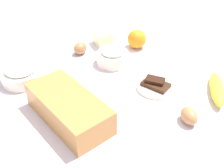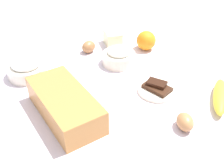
# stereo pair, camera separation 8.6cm
# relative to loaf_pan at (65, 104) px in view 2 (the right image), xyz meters

# --- Properties ---
(ground_plane) EXTENTS (2.40, 2.40, 0.02)m
(ground_plane) POSITION_rel_loaf_pan_xyz_m (0.00, -0.17, -0.05)
(ground_plane) COLOR silver
(loaf_pan) EXTENTS (0.29, 0.15, 0.08)m
(loaf_pan) POSITION_rel_loaf_pan_xyz_m (0.00, 0.00, 0.00)
(loaf_pan) COLOR #B77A3D
(loaf_pan) RESTS_ON ground_plane
(flour_bowl) EXTENTS (0.13, 0.13, 0.07)m
(flour_bowl) POSITION_rel_loaf_pan_xyz_m (0.14, -0.31, -0.01)
(flour_bowl) COLOR silver
(flour_bowl) RESTS_ON ground_plane
(sugar_bowl) EXTENTS (0.14, 0.14, 0.07)m
(sugar_bowl) POSITION_rel_loaf_pan_xyz_m (0.27, 0.01, -0.01)
(sugar_bowl) COLOR silver
(sugar_bowl) RESTS_ON ground_plane
(banana) EXTENTS (0.15, 0.18, 0.04)m
(banana) POSITION_rel_loaf_pan_xyz_m (-0.23, -0.43, -0.02)
(banana) COLOR yellow
(banana) RESTS_ON ground_plane
(orange_fruit) EXTENTS (0.08, 0.08, 0.08)m
(orange_fruit) POSITION_rel_loaf_pan_xyz_m (0.17, -0.47, -0.00)
(orange_fruit) COLOR orange
(orange_fruit) RESTS_ON ground_plane
(butter_block) EXTENTS (0.11, 0.09, 0.06)m
(butter_block) POSITION_rel_loaf_pan_xyz_m (0.28, -0.38, -0.01)
(butter_block) COLOR #F4EDB2
(butter_block) RESTS_ON ground_plane
(egg_near_butter) EXTENTS (0.08, 0.07, 0.05)m
(egg_near_butter) POSITION_rel_loaf_pan_xyz_m (-0.25, -0.24, -0.02)
(egg_near_butter) COLOR #B47A49
(egg_near_butter) RESTS_ON ground_plane
(egg_beside_bowl) EXTENTS (0.06, 0.07, 0.05)m
(egg_beside_bowl) POSITION_rel_loaf_pan_xyz_m (0.29, -0.26, -0.02)
(egg_beside_bowl) COLOR #9F6B40
(egg_beside_bowl) RESTS_ON ground_plane
(chocolate_plate) EXTENTS (0.13, 0.13, 0.03)m
(chocolate_plate) POSITION_rel_loaf_pan_xyz_m (-0.08, -0.30, -0.03)
(chocolate_plate) COLOR silver
(chocolate_plate) RESTS_ON ground_plane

